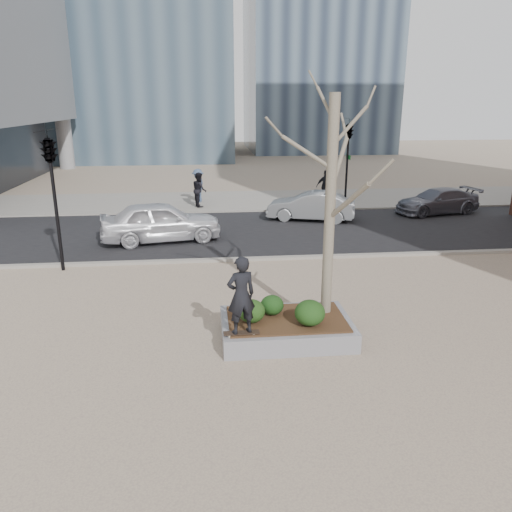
{
  "coord_description": "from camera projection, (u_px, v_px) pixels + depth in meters",
  "views": [
    {
      "loc": [
        -0.81,
        -10.5,
        5.3
      ],
      "look_at": [
        0.5,
        2.0,
        1.4
      ],
      "focal_mm": 35.0,
      "sensor_mm": 36.0,
      "label": 1
    }
  ],
  "objects": [
    {
      "name": "traffic_light_near",
      "position": [
        55.0,
        203.0,
        15.73
      ],
      "size": [
        0.6,
        2.48,
        4.5
      ],
      "primitive_type": null,
      "color": "black",
      "rests_on": "ground"
    },
    {
      "name": "pedestrian_a",
      "position": [
        199.0,
        190.0,
        25.98
      ],
      "size": [
        0.85,
        0.99,
        1.78
      ],
      "primitive_type": "imported",
      "rotation": [
        0.0,
        0.0,
        1.79
      ],
      "color": "black",
      "rests_on": "far_sidewalk"
    },
    {
      "name": "pedestrian_b",
      "position": [
        198.0,
        186.0,
        27.16
      ],
      "size": [
        1.01,
        1.32,
        1.81
      ],
      "primitive_type": "imported",
      "rotation": [
        0.0,
        0.0,
        4.38
      ],
      "color": "#425677",
      "rests_on": "far_sidewalk"
    },
    {
      "name": "street",
      "position": [
        225.0,
        232.0,
        21.12
      ],
      "size": [
        60.0,
        8.0,
        0.02
      ],
      "primitive_type": "cube",
      "color": "black",
      "rests_on": "ground"
    },
    {
      "name": "car_third",
      "position": [
        437.0,
        201.0,
        24.48
      ],
      "size": [
        4.45,
        2.51,
        1.22
      ],
      "primitive_type": "imported",
      "rotation": [
        0.0,
        0.0,
        4.91
      ],
      "color": "slate",
      "rests_on": "street"
    },
    {
      "name": "sycamore_tree",
      "position": [
        332.0,
        173.0,
        10.99
      ],
      "size": [
        2.8,
        2.8,
        6.6
      ],
      "primitive_type": null,
      "color": "gray",
      "rests_on": "planter_mulch"
    },
    {
      "name": "car_silver",
      "position": [
        311.0,
        206.0,
        23.05
      ],
      "size": [
        4.24,
        2.52,
        1.32
      ],
      "primitive_type": "imported",
      "rotation": [
        0.0,
        0.0,
        4.41
      ],
      "color": "gray",
      "rests_on": "street"
    },
    {
      "name": "pedestrian_c",
      "position": [
        326.0,
        186.0,
        27.13
      ],
      "size": [
        1.08,
        0.59,
        1.74
      ],
      "primitive_type": "imported",
      "rotation": [
        0.0,
        0.0,
        2.97
      ],
      "color": "black",
      "rests_on": "far_sidewalk"
    },
    {
      "name": "shrub_right",
      "position": [
        310.0,
        313.0,
        11.14
      ],
      "size": [
        0.68,
        0.68,
        0.58
      ],
      "primitive_type": "ellipsoid",
      "color": "#163611",
      "rests_on": "planter_mulch"
    },
    {
      "name": "shrub_middle",
      "position": [
        272.0,
        305.0,
        11.72
      ],
      "size": [
        0.55,
        0.55,
        0.47
      ],
      "primitive_type": "ellipsoid",
      "color": "#113511",
      "rests_on": "planter_mulch"
    },
    {
      "name": "far_sidewalk",
      "position": [
        219.0,
        201.0,
        27.77
      ],
      "size": [
        60.0,
        6.0,
        0.02
      ],
      "primitive_type": "cube",
      "color": "gray",
      "rests_on": "ground"
    },
    {
      "name": "planter",
      "position": [
        286.0,
        328.0,
        11.66
      ],
      "size": [
        3.0,
        2.0,
        0.45
      ],
      "primitive_type": "cube",
      "color": "gray",
      "rests_on": "ground"
    },
    {
      "name": "skateboard",
      "position": [
        241.0,
        334.0,
        10.8
      ],
      "size": [
        0.78,
        0.21,
        0.08
      ],
      "primitive_type": null,
      "rotation": [
        0.0,
        0.0,
        0.02
      ],
      "color": "black",
      "rests_on": "planter"
    },
    {
      "name": "ground",
      "position": [
        244.0,
        339.0,
        11.62
      ],
      "size": [
        120.0,
        120.0,
        0.0
      ],
      "primitive_type": "plane",
      "color": "tan",
      "rests_on": "ground"
    },
    {
      "name": "police_car",
      "position": [
        161.0,
        221.0,
        19.53
      ],
      "size": [
        4.9,
        2.65,
        1.58
      ],
      "primitive_type": "imported",
      "rotation": [
        0.0,
        0.0,
        1.75
      ],
      "color": "white",
      "rests_on": "street"
    },
    {
      "name": "traffic_light_far",
      "position": [
        347.0,
        164.0,
        25.47
      ],
      "size": [
        0.6,
        2.48,
        4.5
      ],
      "primitive_type": null,
      "color": "black",
      "rests_on": "ground"
    },
    {
      "name": "shrub_left",
      "position": [
        251.0,
        311.0,
        11.31
      ],
      "size": [
        0.62,
        0.62,
        0.53
      ],
      "primitive_type": "ellipsoid",
      "color": "#193812",
      "rests_on": "planter_mulch"
    },
    {
      "name": "planter_mulch",
      "position": [
        286.0,
        319.0,
        11.58
      ],
      "size": [
        2.7,
        1.7,
        0.04
      ],
      "primitive_type": "cube",
      "color": "#382314",
      "rests_on": "planter"
    },
    {
      "name": "skateboarder",
      "position": [
        241.0,
        295.0,
        10.53
      ],
      "size": [
        0.72,
        0.57,
        1.72
      ],
      "primitive_type": "imported",
      "rotation": [
        0.0,
        0.0,
        3.43
      ],
      "color": "black",
      "rests_on": "skateboard"
    }
  ]
}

